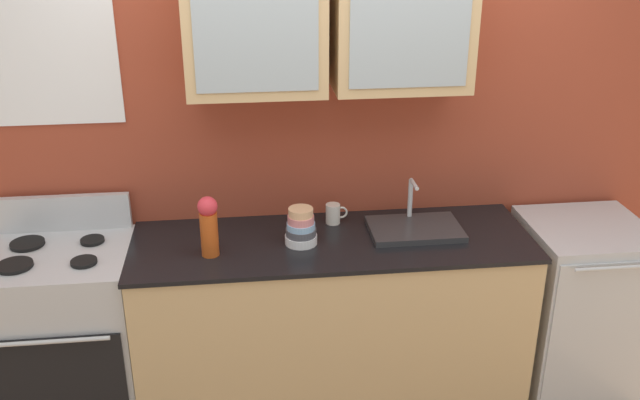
{
  "coord_description": "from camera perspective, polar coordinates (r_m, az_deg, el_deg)",
  "views": [
    {
      "loc": [
        -0.42,
        -3.02,
        2.45
      ],
      "look_at": [
        -0.06,
        0.0,
        1.14
      ],
      "focal_mm": 39.63,
      "sensor_mm": 36.0,
      "label": 1
    }
  ],
  "objects": [
    {
      "name": "counter",
      "position": [
        3.64,
        0.96,
        -9.78
      ],
      "size": [
        1.94,
        0.64,
        0.93
      ],
      "color": "tan",
      "rests_on": "ground_plane"
    },
    {
      "name": "sink_faucet",
      "position": [
        3.51,
        7.66,
        -2.22
      ],
      "size": [
        0.45,
        0.31,
        0.24
      ],
      "color": "#2D2D30",
      "rests_on": "counter"
    },
    {
      "name": "cup_near_sink",
      "position": [
        3.56,
        1.1,
        -1.11
      ],
      "size": [
        0.11,
        0.07,
        0.1
      ],
      "color": "silver",
      "rests_on": "counter"
    },
    {
      "name": "dishwasher",
      "position": [
        4.0,
        20.04,
        -8.05
      ],
      "size": [
        0.59,
        0.63,
        0.93
      ],
      "color": "silver",
      "rests_on": "ground_plane"
    },
    {
      "name": "ground_plane",
      "position": [
        3.92,
        0.92,
        -15.51
      ],
      "size": [
        10.0,
        10.0,
        0.0
      ],
      "primitive_type": "plane",
      "color": "#936B47"
    },
    {
      "name": "stove_range",
      "position": [
        3.72,
        -19.6,
        -10.42
      ],
      "size": [
        0.67,
        0.62,
        1.11
      ],
      "color": "silver",
      "rests_on": "ground_plane"
    },
    {
      "name": "vase",
      "position": [
        3.24,
        -8.98,
        -1.97
      ],
      "size": [
        0.09,
        0.09,
        0.29
      ],
      "color": "#BF4C19",
      "rests_on": "counter"
    },
    {
      "name": "bowl_stack",
      "position": [
        3.34,
        -1.55,
        -2.26
      ],
      "size": [
        0.15,
        0.15,
        0.18
      ],
      "color": "white",
      "rests_on": "counter"
    },
    {
      "name": "back_wall_unit",
      "position": [
        3.5,
        0.29,
        8.0
      ],
      "size": [
        3.66,
        0.42,
        2.85
      ],
      "color": "#993D28",
      "rests_on": "ground_plane"
    }
  ]
}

